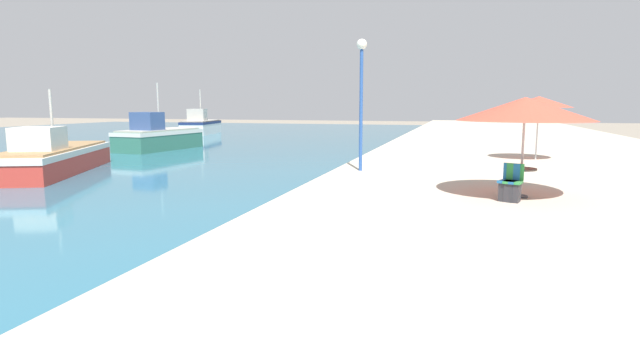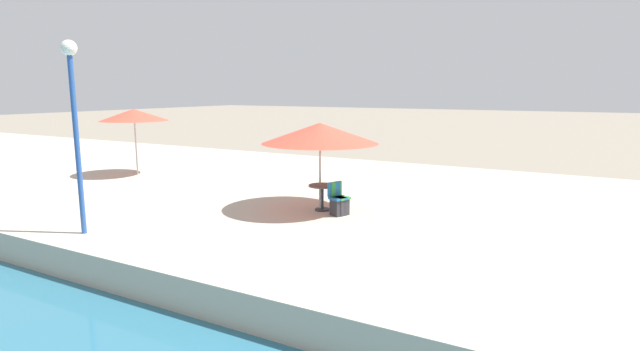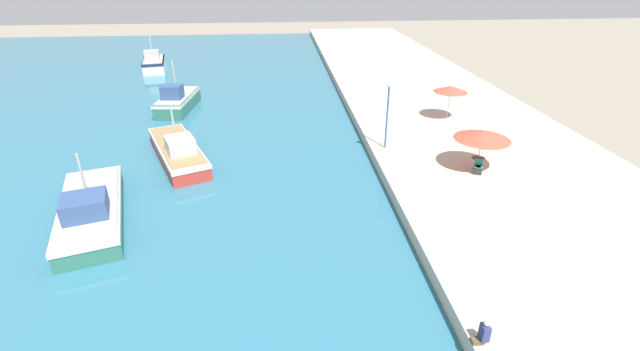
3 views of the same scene
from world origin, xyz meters
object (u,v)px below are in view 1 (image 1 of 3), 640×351
object	(u,v)px
cafe_umbrella_white	(539,102)
cafe_chair_right	(513,188)
lamppost	(361,82)
fishing_boat_mid	(53,157)
cafe_chair_left	(508,188)
fishing_boat_far	(158,137)
cafe_table	(520,176)
cafe_umbrella_pink	(525,109)
fishing_boat_distant	(201,125)

from	to	relation	value
cafe_umbrella_white	cafe_chair_right	size ratio (longest dim) A/B	2.96
cafe_chair_right	lamppost	size ratio (longest dim) A/B	0.20
fishing_boat_mid	cafe_chair_left	world-z (taller)	fishing_boat_mid
fishing_boat_mid	cafe_chair_right	bearing A→B (deg)	-38.95
fishing_boat_far	cafe_table	size ratio (longest dim) A/B	8.47
lamppost	cafe_chair_right	bearing A→B (deg)	-44.50
cafe_chair_left	lamppost	xyz separation A→B (m)	(-4.57, 4.55, 2.77)
fishing_boat_far	cafe_table	bearing A→B (deg)	-31.68
cafe_umbrella_pink	cafe_chair_left	bearing A→B (deg)	-115.30
cafe_umbrella_pink	lamppost	distance (m)	6.29
cafe_umbrella_white	cafe_chair_left	distance (m)	10.57
cafe_chair_left	lamppost	size ratio (longest dim) A/B	0.20
cafe_table	cafe_chair_right	bearing A→B (deg)	-107.11
fishing_boat_mid	cafe_chair_left	bearing A→B (deg)	-38.92
fishing_boat_mid	lamppost	xyz separation A→B (m)	(14.15, -0.75, 3.08)
cafe_umbrella_white	cafe_table	distance (m)	9.85
fishing_boat_distant	cafe_table	distance (m)	43.07
cafe_umbrella_pink	cafe_chair_left	size ratio (longest dim) A/B	3.68
fishing_boat_mid	cafe_umbrella_white	size ratio (longest dim) A/B	3.28
cafe_umbrella_white	cafe_table	size ratio (longest dim) A/B	3.37
fishing_boat_mid	cafe_table	world-z (taller)	fishing_boat_mid
fishing_boat_mid	fishing_boat_far	xyz separation A→B (m)	(-2.31, 11.52, 0.15)
fishing_boat_far	cafe_umbrella_pink	world-z (taller)	fishing_boat_far
cafe_umbrella_white	cafe_chair_right	bearing A→B (deg)	-100.02
fishing_boat_mid	cafe_table	bearing A→B (deg)	-36.84
cafe_table	lamppost	bearing A→B (deg)	141.39
cafe_umbrella_white	cafe_chair_left	xyz separation A→B (m)	(-1.90, -10.18, -2.11)
cafe_umbrella_white	cafe_chair_left	bearing A→B (deg)	-100.60
fishing_boat_distant	cafe_chair_left	bearing A→B (deg)	-62.76
cafe_chair_left	fishing_boat_distant	bearing A→B (deg)	-25.41
cafe_chair_right	lamppost	distance (m)	7.11
cafe_chair_right	fishing_boat_far	bearing A→B (deg)	-21.47
fishing_boat_mid	cafe_umbrella_white	distance (m)	21.34
fishing_boat_far	lamppost	xyz separation A→B (m)	(16.47, -12.27, 2.94)
fishing_boat_distant	lamppost	size ratio (longest dim) A/B	1.52
cafe_umbrella_pink	cafe_chair_right	distance (m)	2.07
cafe_umbrella_white	fishing_boat_far	bearing A→B (deg)	163.86
cafe_umbrella_pink	cafe_chair_right	xyz separation A→B (m)	(-0.26, -0.79, -1.89)
fishing_boat_distant	cafe_umbrella_pink	distance (m)	43.07
cafe_umbrella_white	fishing_boat_distant	bearing A→B (deg)	141.19
cafe_umbrella_pink	cafe_umbrella_white	distance (m)	9.55
lamppost	fishing_boat_far	bearing A→B (deg)	143.31
cafe_chair_left	lamppost	distance (m)	7.02
fishing_boat_mid	cafe_table	xyz separation A→B (m)	(19.04, -4.66, 0.52)
fishing_boat_distant	cafe_chair_right	xyz separation A→B (m)	(27.42, -33.73, 0.15)
fishing_boat_mid	lamppost	world-z (taller)	lamppost
fishing_boat_distant	cafe_chair_right	world-z (taller)	fishing_boat_distant
cafe_umbrella_pink	cafe_chair_left	world-z (taller)	cafe_umbrella_pink
cafe_umbrella_pink	fishing_boat_mid	bearing A→B (deg)	166.59
fishing_boat_mid	cafe_umbrella_pink	bearing A→B (deg)	-36.51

